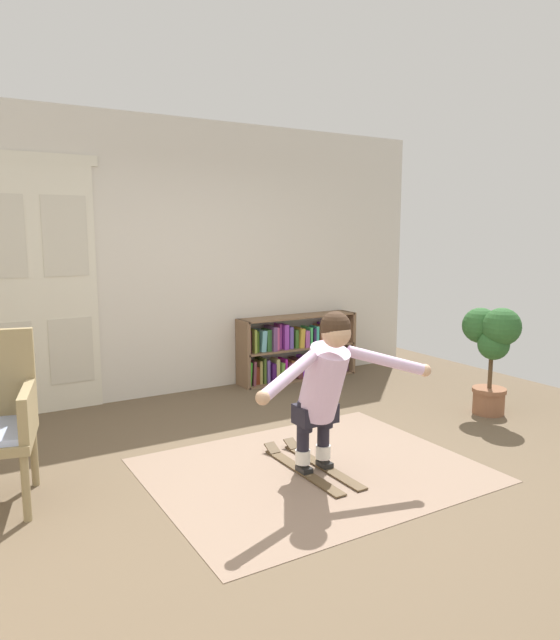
{
  "coord_description": "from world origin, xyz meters",
  "views": [
    {
      "loc": [
        -2.28,
        -3.23,
        1.73
      ],
      "look_at": [
        -0.02,
        0.58,
        1.05
      ],
      "focal_mm": 32.28,
      "sensor_mm": 36.0,
      "label": 1
    }
  ],
  "objects_px": {
    "potted_plant": "(492,344)",
    "skis_pair": "(310,466)",
    "person_skier": "(325,381)",
    "bookshelf": "(297,350)"
  },
  "relations": [
    {
      "from": "bookshelf",
      "to": "potted_plant",
      "type": "distance_m",
      "value": 2.26
    },
    {
      "from": "person_skier",
      "to": "bookshelf",
      "type": "bearing_deg",
      "value": 61.64
    },
    {
      "from": "potted_plant",
      "to": "person_skier",
      "type": "bearing_deg",
      "value": -169.93
    },
    {
      "from": "bookshelf",
      "to": "skis_pair",
      "type": "bearing_deg",
      "value": -120.18
    },
    {
      "from": "skis_pair",
      "to": "person_skier",
      "type": "height_order",
      "value": "person_skier"
    },
    {
      "from": "skis_pair",
      "to": "person_skier",
      "type": "distance_m",
      "value": 0.71
    },
    {
      "from": "person_skier",
      "to": "skis_pair",
      "type": "bearing_deg",
      "value": 90.37
    },
    {
      "from": "bookshelf",
      "to": "skis_pair",
      "type": "distance_m",
      "value": 2.66
    },
    {
      "from": "potted_plant",
      "to": "skis_pair",
      "type": "height_order",
      "value": "potted_plant"
    },
    {
      "from": "potted_plant",
      "to": "skis_pair",
      "type": "distance_m",
      "value": 2.3
    }
  ]
}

